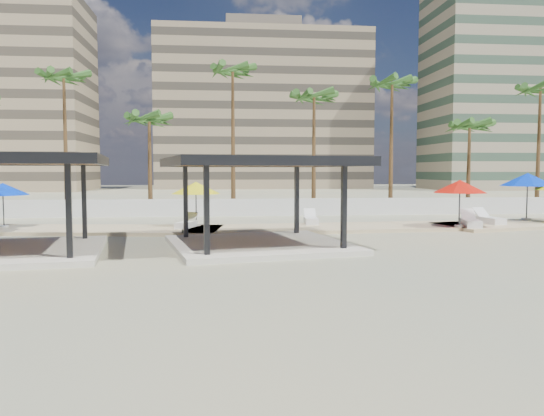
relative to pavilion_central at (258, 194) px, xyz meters
The scene contains 22 objects.
ground 3.40m from the pavilion_central, 18.67° to the right, with size 200.00×200.00×0.00m, color tan.
promenade 8.44m from the pavilion_central, 56.83° to the left, with size 44.45×7.97×0.24m.
boundary_wall 15.45m from the pavilion_central, 80.76° to the left, with size 56.00×0.30×1.20m, color silver.
building_mid 78.37m from the pavilion_central, 85.21° to the left, with size 38.00×16.00×30.40m.
building_east 83.79m from the pavilion_central, 52.25° to the left, with size 32.00×15.00×36.40m.
pavilion_central is the anchor object (origin of this frame).
pavilion_west 9.70m from the pavilion_central, behind, with size 8.35×8.35×3.73m.
umbrella_b 7.69m from the pavilion_central, 111.67° to the left, with size 3.17×3.17×2.37m.
umbrella_c 12.02m from the pavilion_central, 24.44° to the left, with size 3.01×3.01×2.49m.
umbrella_d 18.74m from the pavilion_central, 26.52° to the left, with size 4.01×4.01×2.83m.
umbrella_f 14.83m from the pavilion_central, 150.21° to the left, with size 3.39×3.39×2.32m.
lounger_a 7.39m from the pavilion_central, 117.48° to the left, with size 1.17×2.05×0.74m.
lounger_b 8.76m from the pavilion_central, 65.49° to the left, with size 0.85×2.15×0.79m.
lounger_c 15.31m from the pavilion_central, 26.73° to the left, with size 0.98×2.30×0.84m.
lounger_d 13.05m from the pavilion_central, 24.43° to the left, with size 1.32×2.42×0.87m.
palm_b 22.98m from the pavilion_central, 125.05° to the left, with size 3.00×3.00×10.65m.
palm_c 18.98m from the pavilion_central, 110.73° to the left, with size 3.00×3.00×7.67m.
palm_d 19.71m from the pavilion_central, 91.69° to the left, with size 3.00×3.00×11.35m.
palm_e 19.38m from the pavilion_central, 72.72° to the left, with size 3.00×3.00×9.46m.
palm_f 22.31m from the pavilion_central, 57.16° to the left, with size 3.00×3.00×10.54m.
palm_g 24.98m from the pavilion_central, 44.84° to the left, with size 3.00×3.00×7.39m.
palm_h 30.35m from the pavilion_central, 37.44° to the left, with size 3.00×3.00×10.33m.
Camera 1 is at (-4.08, -20.77, 3.13)m, focal length 35.00 mm.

